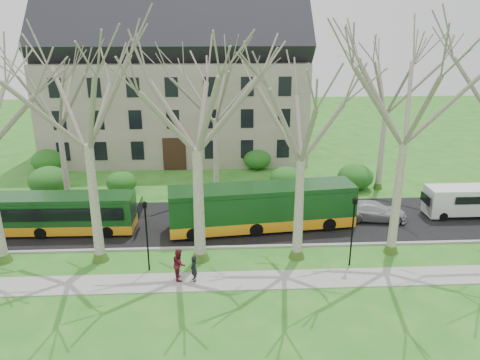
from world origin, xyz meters
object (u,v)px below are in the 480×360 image
pedestrian_b (179,264)px  van_a (461,202)px  bus_follow (262,207)px  pedestrian_a (194,269)px  sedan (374,211)px  bus_lead (53,213)px

pedestrian_b → van_a: bearing=-77.9°
van_a → pedestrian_b: bearing=-158.7°
bus_follow → pedestrian_b: bearing=-135.7°
bus_follow → pedestrian_b: bus_follow is taller
bus_follow → pedestrian_a: 8.14m
pedestrian_a → pedestrian_b: 0.88m
bus_follow → van_a: 15.06m
bus_follow → sedan: bus_follow is taller
van_a → pedestrian_b: (-20.28, -7.89, -0.20)m
sedan → van_a: 6.70m
pedestrian_b → sedan: bearing=-70.4°
bus_lead → sedan: 22.74m
bus_lead → sedan: bus_lead is taller
sedan → van_a: bearing=-77.3°
bus_follow → pedestrian_a: bus_follow is taller
sedan → van_a: size_ratio=0.91×
bus_lead → bus_follow: bus_follow is taller
sedan → pedestrian_a: 14.96m
bus_lead → pedestrian_a: bearing=-33.8°
sedan → pedestrian_a: pedestrian_a is taller
bus_lead → sedan: (22.72, 0.91, -0.71)m
sedan → pedestrian_b: pedestrian_b is taller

